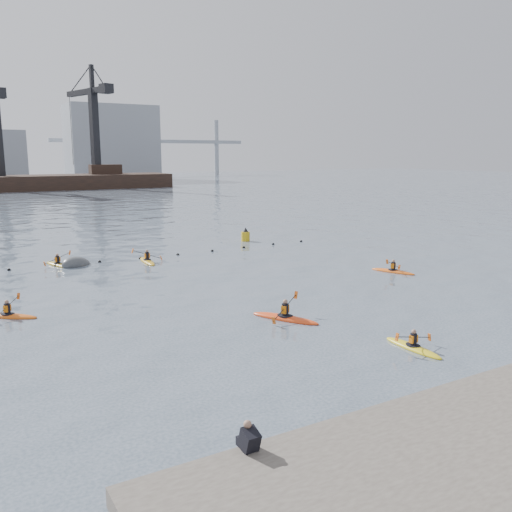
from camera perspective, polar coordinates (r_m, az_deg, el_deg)
The scene contains 12 objects.
ground at distance 21.60m, azimuth 4.51°, elevation -10.35°, with size 400.00×400.00×0.00m, color #3A4654.
quay at distance 15.82m, azimuth 24.58°, elevation -19.69°, with size 18.00×7.12×1.77m.
float_line at distance 41.31m, azimuth -14.17°, elevation -0.38°, with size 33.24×0.73×0.24m.
barge_pier at distance 127.15m, azimuth -25.30°, elevation 7.07°, with size 72.00×19.30×29.50m.
kayaker_0 at distance 25.90m, azimuth 3.08°, elevation -6.46°, with size 2.32×3.41×1.27m.
kayaker_1 at distance 23.02m, azimuth 16.20°, elevation -9.17°, with size 1.97×2.92×0.94m.
kayaker_2 at distance 28.83m, azimuth -24.67°, elevation -5.69°, with size 2.74×2.40×1.07m.
kayaker_3 at distance 40.10m, azimuth -11.37°, elevation -0.49°, with size 2.25×3.30×1.21m.
kayaker_4 at distance 37.09m, azimuth 14.22°, elevation -1.53°, with size 2.02×3.07×1.15m.
kayaker_5 at distance 40.59m, azimuth -20.14°, elevation -0.82°, with size 2.00×3.07×1.06m.
mooring_buoy at distance 40.24m, azimuth -18.37°, elevation -0.94°, with size 2.47×1.46×1.23m, color #3E4043.
nav_buoy at distance 48.78m, azimuth -1.11°, elevation 2.09°, with size 0.77×0.77×1.40m.
Camera 1 is at (-11.56, -16.51, 7.76)m, focal length 38.00 mm.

